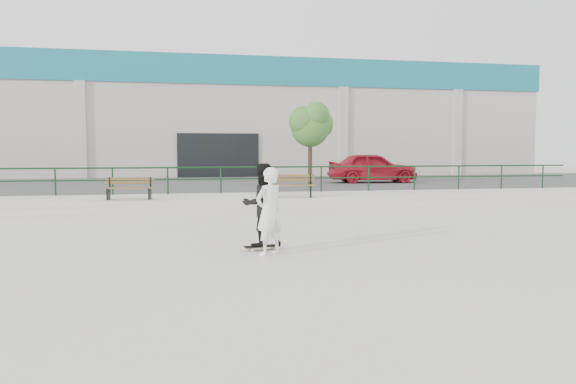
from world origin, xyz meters
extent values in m
plane|color=beige|center=(0.00, 0.00, 0.00)|extent=(120.00, 120.00, 0.00)
cube|color=#B8B4A8|center=(0.00, 9.50, 0.25)|extent=(30.00, 3.00, 0.50)
cube|color=#3D3D3D|center=(0.00, 18.00, 0.25)|extent=(60.00, 14.00, 0.50)
cylinder|color=#123318|center=(0.00, 10.80, 1.50)|extent=(28.00, 0.06, 0.06)
cylinder|color=#123318|center=(0.00, 10.80, 1.05)|extent=(28.00, 0.05, 0.05)
cylinder|color=#123318|center=(-7.00, 10.80, 1.00)|extent=(0.06, 0.06, 1.00)
cylinder|color=#123318|center=(-5.00, 10.80, 1.00)|extent=(0.06, 0.06, 1.00)
cylinder|color=#123318|center=(-3.00, 10.80, 1.00)|extent=(0.06, 0.06, 1.00)
cylinder|color=#123318|center=(-1.00, 10.80, 1.00)|extent=(0.06, 0.06, 1.00)
cylinder|color=#123318|center=(1.00, 10.80, 1.00)|extent=(0.06, 0.06, 1.00)
cylinder|color=#123318|center=(3.00, 10.80, 1.00)|extent=(0.06, 0.06, 1.00)
cylinder|color=#123318|center=(5.00, 10.80, 1.00)|extent=(0.06, 0.06, 1.00)
cylinder|color=#123318|center=(7.00, 10.80, 1.00)|extent=(0.06, 0.06, 1.00)
cylinder|color=#123318|center=(9.00, 10.80, 1.00)|extent=(0.06, 0.06, 1.00)
cylinder|color=#123318|center=(11.00, 10.80, 1.00)|extent=(0.06, 0.06, 1.00)
cylinder|color=#123318|center=(13.00, 10.80, 1.00)|extent=(0.06, 0.06, 1.00)
cube|color=#ADA79B|center=(0.00, 32.00, 4.00)|extent=(44.00, 16.00, 8.00)
cube|color=teal|center=(0.00, 32.00, 7.10)|extent=(44.20, 16.20, 1.80)
cube|color=black|center=(0.00, 23.95, 1.60)|extent=(5.00, 0.15, 3.20)
cube|color=#ADA79B|center=(-8.00, 23.90, 3.10)|extent=(0.60, 0.25, 6.20)
cube|color=#ADA79B|center=(8.00, 23.90, 3.10)|extent=(0.60, 0.25, 6.20)
cube|color=#ADA79B|center=(16.00, 23.90, 3.10)|extent=(0.60, 0.25, 6.20)
cube|color=brown|center=(-4.28, 8.52, 0.89)|extent=(1.64, 0.27, 0.04)
cube|color=brown|center=(-4.26, 8.68, 0.89)|extent=(1.64, 0.27, 0.04)
cube|color=brown|center=(-4.25, 8.84, 0.89)|extent=(1.64, 0.27, 0.04)
cube|color=brown|center=(-4.24, 8.91, 1.06)|extent=(1.63, 0.20, 0.09)
cube|color=brown|center=(-4.24, 8.91, 1.19)|extent=(1.63, 0.20, 0.09)
cube|color=black|center=(-4.94, 8.75, 0.69)|extent=(0.10, 0.46, 0.38)
cube|color=black|center=(-4.92, 8.98, 1.06)|extent=(0.06, 0.05, 0.38)
cube|color=black|center=(-3.59, 8.61, 0.69)|extent=(0.10, 0.46, 0.38)
cube|color=black|center=(-3.56, 8.84, 1.06)|extent=(0.06, 0.05, 0.38)
cube|color=brown|center=(1.16, 8.23, 0.93)|extent=(1.77, 0.49, 0.04)
cube|color=brown|center=(1.20, 8.40, 0.93)|extent=(1.77, 0.49, 0.04)
cube|color=brown|center=(1.24, 8.58, 0.93)|extent=(1.77, 0.49, 0.04)
cube|color=brown|center=(1.25, 8.66, 1.11)|extent=(1.75, 0.41, 0.10)
cube|color=brown|center=(1.25, 8.66, 1.25)|extent=(1.75, 0.41, 0.10)
cube|color=black|center=(0.47, 8.56, 0.71)|extent=(0.16, 0.50, 0.42)
cube|color=black|center=(0.53, 8.81, 1.11)|extent=(0.07, 0.06, 0.42)
cube|color=black|center=(1.93, 8.25, 0.71)|extent=(0.16, 0.50, 0.42)
cube|color=black|center=(1.98, 8.50, 1.11)|extent=(0.07, 0.06, 0.42)
cylinder|color=#433121|center=(3.26, 13.68, 1.64)|extent=(0.19, 0.19, 2.27)
sphere|color=#326726|center=(3.26, 13.68, 3.15)|extent=(1.71, 1.71, 1.71)
sphere|color=#326726|center=(3.73, 13.96, 3.34)|extent=(1.33, 1.33, 1.33)
sphere|color=#326726|center=(2.88, 13.49, 3.44)|extent=(1.23, 1.23, 1.23)
sphere|color=#326726|center=(3.45, 13.30, 3.72)|extent=(1.14, 1.14, 1.14)
sphere|color=#326726|center=(2.97, 14.06, 3.63)|extent=(1.04, 1.04, 1.04)
imported|color=#AE1524|center=(7.29, 16.56, 1.27)|extent=(4.68, 2.23, 1.54)
cube|color=black|center=(-0.96, 1.04, 0.09)|extent=(0.80, 0.33, 0.02)
cube|color=brown|center=(-0.96, 1.04, 0.07)|extent=(0.80, 0.33, 0.01)
cube|color=gray|center=(-1.22, 0.99, 0.04)|extent=(0.09, 0.17, 0.03)
cube|color=gray|center=(-0.71, 1.08, 0.04)|extent=(0.09, 0.17, 0.03)
cylinder|color=beige|center=(-1.20, 0.90, 0.03)|extent=(0.06, 0.03, 0.06)
cylinder|color=beige|center=(-1.24, 1.08, 0.03)|extent=(0.06, 0.03, 0.06)
cylinder|color=beige|center=(-0.69, 0.99, 0.03)|extent=(0.06, 0.03, 0.06)
cylinder|color=beige|center=(-0.73, 1.18, 0.03)|extent=(0.06, 0.03, 0.06)
imported|color=black|center=(-0.96, 1.04, 0.98)|extent=(0.95, 0.79, 1.78)
imported|color=white|center=(-0.91, 0.43, 0.90)|extent=(0.79, 0.72, 1.81)
camera|label=1|loc=(-2.87, -10.83, 2.15)|focal=35.00mm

